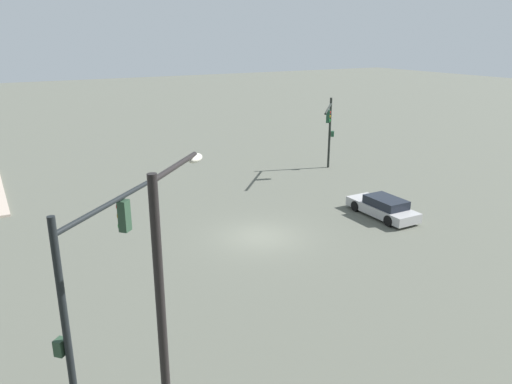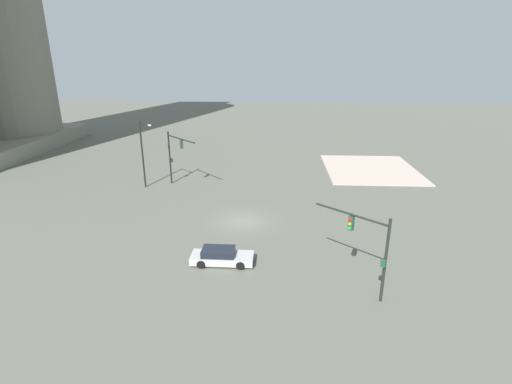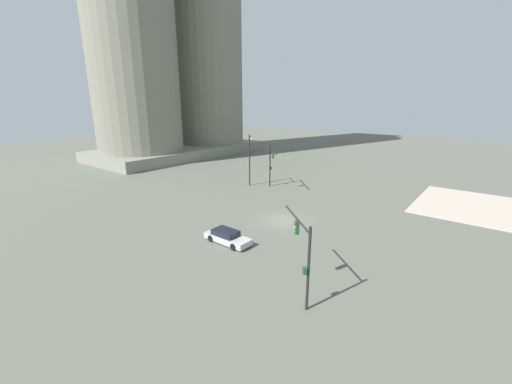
{
  "view_description": "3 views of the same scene",
  "coord_description": "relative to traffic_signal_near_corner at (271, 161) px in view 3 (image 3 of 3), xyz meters",
  "views": [
    {
      "loc": [
        12.34,
        21.35,
        10.43
      ],
      "look_at": [
        0.1,
        -0.3,
        2.47
      ],
      "focal_mm": 34.69,
      "sensor_mm": 36.0,
      "label": 1
    },
    {
      "loc": [
        -33.32,
        -3.13,
        14.6
      ],
      "look_at": [
        -2.31,
        -1.43,
        3.76
      ],
      "focal_mm": 26.96,
      "sensor_mm": 36.0,
      "label": 2
    },
    {
      "loc": [
        -27.74,
        -18.06,
        12.78
      ],
      "look_at": [
        -1.59,
        2.44,
        3.23
      ],
      "focal_mm": 22.17,
      "sensor_mm": 36.0,
      "label": 3
    }
  ],
  "objects": [
    {
      "name": "ground_plane",
      "position": [
        -10.29,
        -8.84,
        -4.29
      ],
      "size": [
        208.98,
        208.98,
        0.0
      ],
      "primitive_type": "plane",
      "color": "#595C51"
    },
    {
      "name": "sidewalk_corner",
      "position": [
        8.54,
        -25.01,
        -4.21
      ],
      "size": [
        14.66,
        12.22,
        0.15
      ],
      "primitive_type": "cube",
      "color": "#B8A595",
      "rests_on": "ground"
    },
    {
      "name": "traffic_signal_near_corner",
      "position": [
        0.0,
        0.0,
        0.0
      ],
      "size": [
        4.66,
        4.19,
        6.43
      ],
      "rotation": [
        0.0,
        0.0,
        -2.38
      ],
      "color": "black",
      "rests_on": "ground"
    },
    {
      "name": "traffic_signal_opposite_side",
      "position": [
        -21.64,
        -17.85,
        -0.51
      ],
      "size": [
        3.97,
        4.11,
        5.67
      ],
      "rotation": [
        0.0,
        0.0,
        0.84
      ],
      "color": "black",
      "rests_on": "ground"
    },
    {
      "name": "streetlamp_curved_arm",
      "position": [
        -0.89,
        3.42,
        0.34
      ],
      "size": [
        1.99,
        2.1,
        7.9
      ],
      "rotation": [
        0.0,
        0.0,
        -2.32
      ],
      "color": "black",
      "rests_on": "ground"
    },
    {
      "name": "sedan_car_approaching",
      "position": [
        -18.25,
        -7.97,
        -3.71
      ],
      "size": [
        1.88,
        4.68,
        1.21
      ],
      "rotation": [
        0.0,
        0.0,
        -1.58
      ],
      "color": "#B3B1B2",
      "rests_on": "ground"
    }
  ]
}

